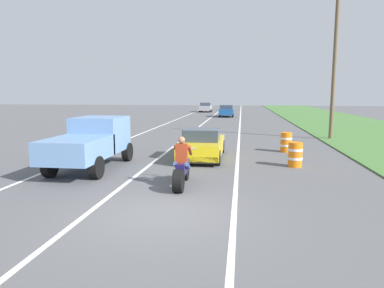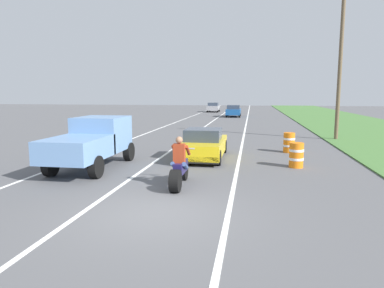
{
  "view_description": "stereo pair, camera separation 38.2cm",
  "coord_description": "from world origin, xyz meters",
  "views": [
    {
      "loc": [
        1.93,
        -8.21,
        2.95
      ],
      "look_at": [
        0.05,
        5.17,
        1.0
      ],
      "focal_mm": 32.9,
      "sensor_mm": 36.0,
      "label": 1
    },
    {
      "loc": [
        2.31,
        -8.15,
        2.95
      ],
      "look_at": [
        0.05,
        5.17,
        1.0
      ],
      "focal_mm": 32.9,
      "sensor_mm": 36.0,
      "label": 2
    }
  ],
  "objects": [
    {
      "name": "utility_pole_roadside",
      "position": [
        7.68,
        15.47,
        4.48
      ],
      "size": [
        0.24,
        0.24,
        8.96
      ],
      "primitive_type": "cylinder",
      "color": "brown",
      "rests_on": "ground"
    },
    {
      "name": "lane_stripe_centre_dashed",
      "position": [
        -1.8,
        20.0,
        0.0
      ],
      "size": [
        0.14,
        120.0,
        0.01
      ],
      "primitive_type": "cube",
      "color": "white",
      "rests_on": "ground"
    },
    {
      "name": "distant_car_further_ahead",
      "position": [
        -3.78,
        48.2,
        0.77
      ],
      "size": [
        1.8,
        4.0,
        1.5
      ],
      "color": "#99999E",
      "rests_on": "ground"
    },
    {
      "name": "grass_verge_right",
      "position": [
        11.92,
        20.0,
        0.03
      ],
      "size": [
        10.0,
        120.0,
        0.06
      ],
      "primitive_type": "cube",
      "color": "#477538",
      "rests_on": "ground"
    },
    {
      "name": "ground_plane",
      "position": [
        0.0,
        0.0,
        0.0
      ],
      "size": [
        160.0,
        160.0,
        0.0
      ],
      "primitive_type": "plane",
      "color": "#565659"
    },
    {
      "name": "motorcycle_with_rider",
      "position": [
        0.1,
        2.48,
        0.59
      ],
      "size": [
        0.7,
        2.21,
        1.62
      ],
      "color": "black",
      "rests_on": "ground"
    },
    {
      "name": "lane_stripe_left_solid",
      "position": [
        -5.4,
        20.0,
        0.0
      ],
      "size": [
        0.14,
        120.0,
        0.01
      ],
      "primitive_type": "cube",
      "color": "white",
      "rests_on": "ground"
    },
    {
      "name": "construction_barrel_mid",
      "position": [
        4.2,
        9.89,
        0.5
      ],
      "size": [
        0.58,
        0.58,
        1.0
      ],
      "color": "orange",
      "rests_on": "ground"
    },
    {
      "name": "lane_stripe_right_solid",
      "position": [
        1.8,
        20.0,
        0.0
      ],
      "size": [
        0.14,
        120.0,
        0.01
      ],
      "primitive_type": "cube",
      "color": "white",
      "rests_on": "ground"
    },
    {
      "name": "pickup_truck_left_lane_light_blue",
      "position": [
        -3.88,
        4.77,
        1.11
      ],
      "size": [
        2.02,
        4.8,
        1.98
      ],
      "color": "#6B93C6",
      "rests_on": "ground"
    },
    {
      "name": "construction_barrel_nearest",
      "position": [
        4.11,
        6.21,
        0.5
      ],
      "size": [
        0.58,
        0.58,
        1.0
      ],
      "color": "orange",
      "rests_on": "ground"
    },
    {
      "name": "distant_car_far_ahead",
      "position": [
        0.02,
        36.86,
        0.77
      ],
      "size": [
        1.8,
        4.0,
        1.5
      ],
      "color": "#194C8C",
      "rests_on": "ground"
    },
    {
      "name": "sports_car_yellow",
      "position": [
        0.18,
        7.61,
        0.63
      ],
      "size": [
        1.84,
        4.3,
        1.37
      ],
      "color": "yellow",
      "rests_on": "ground"
    }
  ]
}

